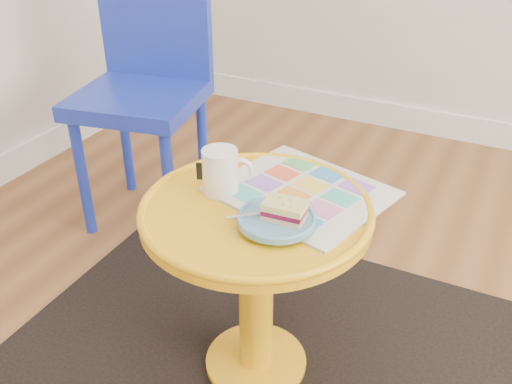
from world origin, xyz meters
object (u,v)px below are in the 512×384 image
at_px(chair, 146,76).
at_px(plate, 277,220).
at_px(side_table, 256,258).
at_px(mug, 221,170).
at_px(newspaper, 301,191).

distance_m(chair, plate, 0.96).
distance_m(side_table, plate, 0.18).
distance_m(side_table, chair, 0.89).
distance_m(mug, plate, 0.19).
height_order(chair, newspaper, chair).
xyz_separation_m(chair, newspaper, (0.75, -0.44, -0.02)).
relative_size(chair, plate, 5.49).
xyz_separation_m(newspaper, mug, (-0.16, -0.08, 0.05)).
bearing_deg(side_table, plate, -34.03).
bearing_deg(mug, chair, 114.77).
relative_size(side_table, newspaper, 1.42).
bearing_deg(chair, plate, -48.90).
distance_m(side_table, newspaper, 0.19).
bearing_deg(plate, mug, 156.78).
bearing_deg(side_table, newspaper, 58.70).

